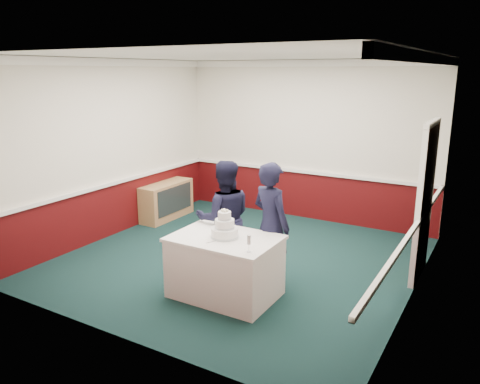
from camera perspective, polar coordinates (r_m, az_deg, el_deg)
The scene contains 9 objects.
ground at distance 7.22m, azimuth -0.11°, elevation -8.23°, with size 5.00×5.00×0.00m, color black.
room_shell at distance 7.20m, azimuth 2.91°, elevation 7.92°, with size 5.00×5.00×3.00m.
sideboard at distance 9.20m, azimuth -8.92°, elevation -1.04°, with size 0.41×1.20×0.70m.
cake_table at distance 5.99m, azimuth -1.84°, elevation -9.00°, with size 1.32×0.92×0.79m.
wedding_cake at distance 5.81m, azimuth -1.88°, elevation -4.49°, with size 0.35×0.35×0.36m.
cake_knife at distance 5.71m, azimuth -3.20°, elevation -6.02°, with size 0.01×0.22×0.01m, color silver.
champagne_flute at distance 5.34m, azimuth 1.09°, elevation -5.94°, with size 0.05×0.05×0.21m.
person_man at distance 6.48m, azimuth -1.94°, elevation -3.23°, with size 0.79×0.62×1.63m, color black.
person_woman at distance 6.14m, azimuth 3.79°, elevation -4.04°, with size 0.61×0.40×1.68m, color black.
Camera 1 is at (3.36, -5.74, 2.80)m, focal length 35.00 mm.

